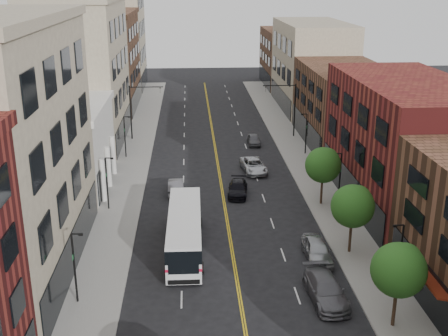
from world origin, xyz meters
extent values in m
cube|color=gray|center=(-10.00, 35.00, 0.07)|extent=(4.00, 110.00, 0.15)
cube|color=gray|center=(10.00, 35.00, 0.07)|extent=(4.00, 110.00, 0.15)
cube|color=silver|center=(-17.00, 31.00, 4.00)|extent=(10.00, 14.00, 8.00)
cube|color=gray|center=(-17.00, 48.00, 9.00)|extent=(10.00, 20.00, 18.00)
cube|color=#533421|center=(-17.00, 68.00, 7.50)|extent=(10.00, 20.00, 15.00)
cube|color=gray|center=(-17.00, 86.00, 10.00)|extent=(10.00, 16.00, 20.00)
cube|color=maroon|center=(17.00, 24.00, 6.00)|extent=(10.00, 22.00, 12.00)
cube|color=#533421|center=(17.00, 45.00, 5.00)|extent=(10.00, 20.00, 10.00)
cube|color=gray|center=(17.00, 66.00, 7.00)|extent=(10.00, 22.00, 14.00)
cube|color=#533421|center=(17.00, 86.00, 5.50)|extent=(10.00, 18.00, 11.00)
cylinder|color=black|center=(9.30, 4.00, 1.40)|extent=(0.22, 0.22, 2.50)
sphere|color=#205117|center=(9.30, 4.00, 4.04)|extent=(3.40, 3.40, 3.40)
sphere|color=#205117|center=(9.80, 4.40, 4.55)|extent=(2.04, 2.04, 2.04)
cylinder|color=black|center=(9.30, 14.00, 1.40)|extent=(0.22, 0.22, 2.50)
sphere|color=#205117|center=(9.30, 14.00, 4.04)|extent=(3.40, 3.40, 3.40)
sphere|color=#205117|center=(9.80, 14.40, 4.55)|extent=(2.04, 2.04, 2.04)
cylinder|color=black|center=(9.30, 24.00, 1.40)|extent=(0.22, 0.22, 2.50)
sphere|color=#205117|center=(9.30, 24.00, 4.04)|extent=(3.40, 3.40, 3.40)
sphere|color=#205117|center=(9.80, 24.40, 4.55)|extent=(2.04, 2.04, 2.04)
cylinder|color=black|center=(-11.00, 8.00, 2.65)|extent=(0.14, 0.14, 5.00)
cylinder|color=black|center=(-10.65, 8.00, 5.15)|extent=(0.70, 0.10, 0.10)
cube|color=black|center=(-10.40, 8.00, 5.10)|extent=(0.28, 0.14, 0.14)
cube|color=#19592D|center=(-11.00, 8.00, 3.55)|extent=(0.04, 0.55, 0.35)
cylinder|color=black|center=(-11.00, 24.00, 2.65)|extent=(0.14, 0.14, 5.00)
cylinder|color=black|center=(-10.65, 24.00, 5.15)|extent=(0.70, 0.10, 0.10)
cube|color=black|center=(-10.40, 24.00, 5.10)|extent=(0.28, 0.14, 0.14)
cube|color=#19592D|center=(-11.00, 24.00, 3.55)|extent=(0.04, 0.55, 0.35)
cylinder|color=black|center=(-11.00, 40.00, 2.65)|extent=(0.14, 0.14, 5.00)
cylinder|color=black|center=(-10.65, 40.00, 5.15)|extent=(0.70, 0.10, 0.10)
cube|color=black|center=(-10.40, 40.00, 5.10)|extent=(0.28, 0.14, 0.14)
cube|color=#19592D|center=(-11.00, 40.00, 3.55)|extent=(0.04, 0.55, 0.35)
cylinder|color=black|center=(11.00, 8.00, 2.65)|extent=(0.14, 0.14, 5.00)
cylinder|color=black|center=(10.65, 8.00, 5.15)|extent=(0.70, 0.10, 0.10)
cube|color=black|center=(10.40, 8.00, 5.10)|extent=(0.28, 0.14, 0.14)
cube|color=#19592D|center=(11.00, 8.00, 3.55)|extent=(0.04, 0.55, 0.35)
cylinder|color=black|center=(11.00, 24.00, 2.65)|extent=(0.14, 0.14, 5.00)
cylinder|color=black|center=(10.65, 24.00, 5.15)|extent=(0.70, 0.10, 0.10)
cube|color=black|center=(10.40, 24.00, 5.10)|extent=(0.28, 0.14, 0.14)
cube|color=#19592D|center=(11.00, 24.00, 3.55)|extent=(0.04, 0.55, 0.35)
cylinder|color=black|center=(11.00, 40.00, 2.65)|extent=(0.14, 0.14, 5.00)
cylinder|color=black|center=(10.65, 40.00, 5.15)|extent=(0.70, 0.10, 0.10)
cube|color=black|center=(10.40, 40.00, 5.10)|extent=(0.28, 0.14, 0.14)
cube|color=#19592D|center=(11.00, 40.00, 3.55)|extent=(0.04, 0.55, 0.35)
cylinder|color=black|center=(-11.00, 48.00, 3.75)|extent=(0.18, 0.18, 7.20)
cylinder|color=black|center=(-8.80, 48.00, 7.15)|extent=(4.40, 0.12, 0.12)
imported|color=black|center=(-7.00, 48.00, 6.75)|extent=(0.15, 0.18, 0.90)
cylinder|color=black|center=(11.00, 48.00, 3.75)|extent=(0.18, 0.18, 7.20)
cylinder|color=black|center=(8.80, 48.00, 7.15)|extent=(4.40, 0.12, 0.12)
imported|color=black|center=(7.00, 48.00, 6.75)|extent=(0.15, 0.18, 0.90)
cube|color=silver|center=(-3.77, 15.49, 1.63)|extent=(2.70, 11.89, 2.87)
cube|color=black|center=(-3.77, 15.49, 2.32)|extent=(2.74, 11.93, 1.04)
cube|color=red|center=(-3.77, 15.49, 1.34)|extent=(2.74, 11.93, 0.22)
cube|color=black|center=(-3.84, 9.54, 1.88)|extent=(2.18, 0.08, 1.58)
cylinder|color=black|center=(-5.12, 11.55, 0.47)|extent=(0.29, 0.95, 0.95)
cylinder|color=black|center=(-2.51, 11.52, 0.47)|extent=(0.29, 0.95, 0.95)
cylinder|color=black|center=(-5.04, 19.46, 0.47)|extent=(0.29, 0.95, 0.95)
cylinder|color=black|center=(-2.43, 19.43, 0.47)|extent=(0.29, 0.95, 0.95)
imported|color=#58575D|center=(5.80, 7.34, 0.80)|extent=(2.55, 5.61, 1.59)
imported|color=#9FA2A6|center=(6.49, 13.13, 0.82)|extent=(1.99, 4.83, 1.64)
imported|color=#58575D|center=(-4.73, 28.00, 0.72)|extent=(1.57, 4.39, 1.44)
imported|color=black|center=(1.50, 27.08, 0.67)|extent=(2.46, 4.82, 1.34)
imported|color=#B3B7BC|center=(3.90, 34.02, 0.74)|extent=(3.03, 5.55, 1.47)
imported|color=#55555A|center=(5.12, 44.72, 0.66)|extent=(1.60, 3.90, 1.32)
camera|label=1|loc=(-3.19, -25.46, 20.97)|focal=45.00mm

